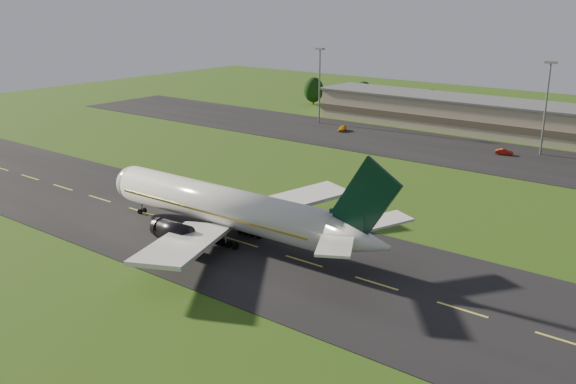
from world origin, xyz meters
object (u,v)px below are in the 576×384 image
Objects in this scene: airliner at (226,208)px; light_mast_centre at (547,97)px; terminal at (570,127)px; service_vehicle_a at (342,128)px; service_vehicle_b at (504,152)px; light_mast_west at (320,77)px.

light_mast_centre is at bearing 75.40° from airliner.
service_vehicle_a is (-50.08, -21.56, -3.20)m from terminal.
terminal is 22.91m from service_vehicle_b.
light_mast_west is at bearing 70.85° from service_vehicle_b.
airliner is at bearing -89.78° from service_vehicle_a.
service_vehicle_a is (-48.68, -5.38, -11.95)m from light_mast_centre.
service_vehicle_a is at bearing -173.69° from light_mast_centre.
light_mast_west reaches higher than service_vehicle_b.
light_mast_west is at bearing -165.24° from terminal.
light_mast_west is (-61.40, -16.18, 8.75)m from terminal.
light_mast_centre is 14.47m from service_vehicle_b.
service_vehicle_b is (53.83, -5.19, -12.02)m from light_mast_west.
terminal is 18.45m from light_mast_centre.
service_vehicle_a is 1.07× the size of service_vehicle_b.
airliner is 2.52× the size of light_mast_centre.
light_mast_centre is at bearing 0.00° from light_mast_west.
service_vehicle_b is (12.69, 74.79, -3.94)m from airliner.
light_mast_centre reaches higher than terminal.
terminal reaches higher than service_vehicle_a.
terminal is at bearing 1.72° from service_vehicle_a.
terminal is at bearing 85.05° from light_mast_centre.
service_vehicle_a is at bearing -156.70° from terminal.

